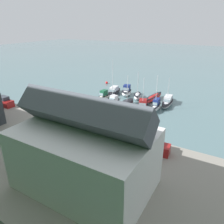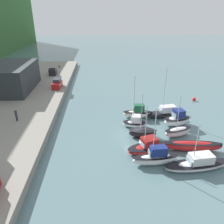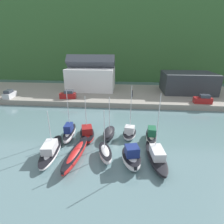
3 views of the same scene
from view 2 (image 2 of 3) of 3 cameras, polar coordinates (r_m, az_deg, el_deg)
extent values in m
plane|color=slate|center=(35.10, 5.27, -6.34)|extent=(320.00, 320.00, 0.00)
cube|color=#2D3338|center=(56.10, -25.38, 8.17)|extent=(14.55, 10.48, 5.79)
cube|color=slate|center=(54.37, -20.28, 8.56)|extent=(13.82, 0.10, 3.47)
ellipsoid|color=white|center=(29.39, 11.24, -12.09)|extent=(1.83, 6.02, 1.39)
ellipsoid|color=black|center=(29.10, 11.32, -11.33)|extent=(1.90, 6.15, 0.12)
cube|color=navy|center=(28.71, 12.03, -9.92)|extent=(1.24, 2.14, 1.25)
cube|color=#8CA5B2|center=(28.49, 9.68, -10.46)|extent=(1.01, 0.16, 0.62)
cylinder|color=silver|center=(27.05, 11.04, -5.33)|extent=(0.10, 0.10, 6.70)
ellipsoid|color=red|center=(31.71, 9.11, -9.33)|extent=(3.83, 6.20, 0.95)
ellipsoid|color=black|center=(31.52, 9.15, -8.83)|extent=(3.95, 6.34, 0.12)
cube|color=maroon|center=(31.26, 9.71, -7.63)|extent=(2.21, 2.43, 1.14)
cube|color=#8CA5B2|center=(30.86, 7.78, -8.34)|extent=(1.49, 0.54, 0.57)
cylinder|color=silver|center=(29.64, 8.84, -3.72)|extent=(0.10, 0.10, 6.29)
ellipsoid|color=black|center=(34.73, 7.96, -5.45)|extent=(2.12, 4.43, 1.46)
ellipsoid|color=black|center=(34.47, 8.01, -4.71)|extent=(2.20, 4.52, 0.12)
cylinder|color=silver|center=(33.02, 7.77, -0.02)|extent=(0.10, 0.10, 5.78)
ellipsoid|color=white|center=(37.73, 5.95, -3.14)|extent=(2.72, 4.32, 0.96)
ellipsoid|color=black|center=(37.57, 5.98, -2.69)|extent=(2.81, 4.41, 0.12)
cube|color=silver|center=(37.25, 6.33, -1.73)|extent=(1.77, 1.65, 1.14)
cube|color=#8CA5B2|center=(37.32, 5.01, -1.91)|extent=(1.41, 0.33, 0.57)
cylinder|color=silver|center=(35.84, 5.78, 3.22)|extent=(0.10, 0.10, 8.01)
ellipsoid|color=white|center=(40.91, 6.65, -0.55)|extent=(2.00, 5.37, 1.32)
ellipsoid|color=black|center=(40.72, 6.69, 0.04)|extent=(2.08, 5.47, 0.12)
cube|color=#195638|center=(40.41, 7.11, 1.08)|extent=(1.35, 1.92, 1.23)
cube|color=#8CA5B2|center=(40.38, 5.59, 0.86)|extent=(1.11, 0.18, 0.62)
cube|color=black|center=(41.13, 10.14, -0.23)|extent=(0.38, 0.30, 0.56)
ellipsoid|color=white|center=(30.26, 21.23, -12.86)|extent=(3.01, 8.46, 0.93)
ellipsoid|color=black|center=(30.07, 21.32, -12.37)|extent=(3.11, 8.64, 0.12)
cube|color=silver|center=(29.87, 22.24, -11.15)|extent=(1.91, 3.05, 1.13)
cube|color=#8CA5B2|center=(29.22, 19.43, -11.93)|extent=(1.45, 0.25, 0.57)
cylinder|color=silver|center=(28.16, 21.15, -7.77)|extent=(0.10, 0.10, 5.63)
ellipsoid|color=red|center=(33.29, 20.05, -8.35)|extent=(2.38, 8.54, 1.46)
ellipsoid|color=black|center=(33.03, 20.18, -7.61)|extent=(2.46, 8.72, 0.12)
cube|color=black|center=(34.55, 26.53, -7.75)|extent=(0.39, 0.32, 0.56)
ellipsoid|color=silver|center=(36.24, 16.80, -5.00)|extent=(2.91, 4.89, 1.44)
ellipsoid|color=black|center=(36.00, 16.89, -4.30)|extent=(3.00, 5.00, 0.12)
cylinder|color=silver|center=(34.47, 17.05, 0.00)|extent=(0.10, 0.10, 5.64)
ellipsoid|color=silver|center=(39.50, 16.51, -2.25)|extent=(3.20, 5.01, 1.59)
ellipsoid|color=black|center=(39.26, 16.61, -1.53)|extent=(3.31, 5.12, 0.12)
cube|color=navy|center=(39.01, 17.06, -0.32)|extent=(1.99, 1.95, 1.30)
cube|color=#8CA5B2|center=(38.60, 15.82, -0.75)|extent=(1.49, 0.43, 0.65)
cube|color=black|center=(40.53, 19.21, -1.42)|extent=(0.41, 0.35, 0.56)
ellipsoid|color=black|center=(42.20, 13.70, -0.55)|extent=(3.03, 8.21, 1.00)
ellipsoid|color=black|center=(42.05, 13.75, -0.12)|extent=(3.13, 8.38, 0.12)
cube|color=silver|center=(41.92, 14.35, 0.81)|extent=(1.88, 2.97, 1.15)
cube|color=#8CA5B2|center=(41.39, 12.36, 0.45)|extent=(1.40, 0.27, 0.57)
cylinder|color=silver|center=(40.20, 13.59, 5.48)|extent=(0.10, 0.10, 8.48)
cube|color=maroon|center=(54.30, -14.11, 6.91)|extent=(4.26, 1.93, 1.40)
cube|color=#333842|center=(54.28, -14.17, 8.10)|extent=(2.36, 1.60, 0.76)
cube|color=black|center=(67.47, -15.12, 10.14)|extent=(3.69, 2.34, 1.10)
cube|color=black|center=(65.42, -15.31, 10.04)|extent=(2.07, 2.08, 1.90)
cube|color=#2D333D|center=(65.25, -15.38, 10.63)|extent=(1.79, 1.95, 0.50)
cylinder|color=#232838|center=(39.95, -23.59, -1.55)|extent=(0.32, 0.32, 0.85)
cylinder|color=#333338|center=(39.57, -23.82, -0.31)|extent=(0.40, 0.40, 1.05)
sphere|color=tan|center=(39.32, -23.98, 0.53)|extent=(0.24, 0.24, 0.24)
cylinder|color=brown|center=(74.22, -13.58, 11.28)|extent=(0.12, 0.12, 0.28)
ellipsoid|color=brown|center=(74.15, -13.61, 11.52)|extent=(0.49, 0.85, 0.36)
sphere|color=brown|center=(74.11, -13.90, 11.57)|extent=(0.22, 0.22, 0.22)
sphere|color=red|center=(51.60, 20.64, 3.15)|extent=(0.77, 0.77, 0.77)
camera|label=1|loc=(38.08, -81.53, 4.21)|focal=35.00mm
camera|label=3|loc=(45.82, 43.80, 14.64)|focal=28.00mm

